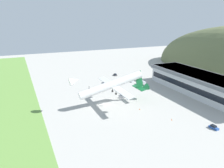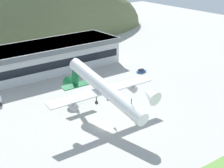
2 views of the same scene
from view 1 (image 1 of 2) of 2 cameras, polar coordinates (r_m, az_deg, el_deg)
name	(u,v)px [view 1 (image 1 of 2)]	position (r m, az deg, el deg)	size (l,w,h in m)	color
ground_plane	(104,103)	(116.83, -2.15, -5.06)	(371.82, 371.82, 0.00)	#ADAAA3
grass_strip_foreground	(10,119)	(110.15, -25.08, -8.18)	(334.64, 27.73, 0.08)	#669342
terminal_building	(202,83)	(139.45, 22.38, 0.22)	(74.21, 21.25, 11.73)	silver
cargo_airplane	(113,85)	(111.82, 0.27, -0.28)	(37.62, 44.11, 13.58)	white
service_car_0	(214,127)	(100.68, 25.04, -10.20)	(4.11, 2.03, 1.50)	#264C99
service_car_1	(115,75)	(171.35, 0.84, 2.43)	(3.76, 1.98, 1.59)	#333338
service_car_2	(132,81)	(154.82, 5.17, 0.76)	(3.80, 2.01, 1.65)	silver
fuel_truck	(142,83)	(148.68, 7.89, 0.32)	(6.60, 2.48, 3.25)	#264C99
traffic_cone_0	(172,119)	(102.14, 15.35, -8.93)	(0.52, 0.52, 0.58)	orange
traffic_cone_1	(140,109)	(110.03, 7.24, -6.49)	(0.52, 0.52, 0.58)	orange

